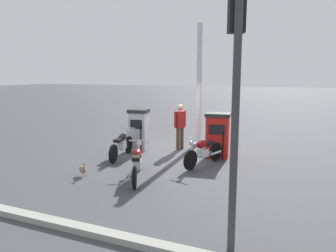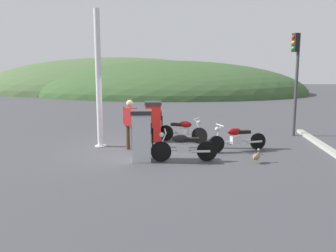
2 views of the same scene
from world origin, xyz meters
The scene contains 13 objects.
ground_plane centered at (0.00, 0.00, 0.00)m, with size 120.00×120.00×0.00m, color #424247.
fuel_pump_near centered at (0.10, -1.46, 0.76)m, with size 0.66×0.75×1.50m.
fuel_pump_far centered at (0.10, 1.46, 0.76)m, with size 0.70×0.87×1.50m.
motorcycle_near_pump centered at (1.31, -1.50, 0.46)m, with size 1.94×0.56×0.94m.
motorcycle_far_pump centered at (1.23, 1.28, 0.46)m, with size 1.84×0.87×0.93m.
motorcycle_extra centered at (3.04, -0.07, 0.44)m, with size 1.98×0.93×0.92m.
attendant_person centered at (-0.51, -0.08, 0.96)m, with size 0.55×0.34×1.68m.
wandering_duck centered at (3.43, -1.53, 0.20)m, with size 0.33×0.38×0.41m.
roadside_traffic_light centered at (5.65, 2.91, 2.77)m, with size 0.40×0.30×4.09m.
canopy_support_pole centered at (-1.65, 0.31, 2.26)m, with size 0.40×0.40×4.68m.
road_edge_kerb centered at (6.07, 0.00, 0.06)m, with size 0.51×7.55×0.12m.
distant_hill_main centered at (-1.77, 30.88, 0.00)m, with size 33.17×26.45×7.71m.
distant_hill_secondary centered at (-8.64, 34.93, 0.00)m, with size 36.58×27.45×8.78m.
Camera 2 is at (1.62, -11.35, 2.63)m, focal length 36.88 mm.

